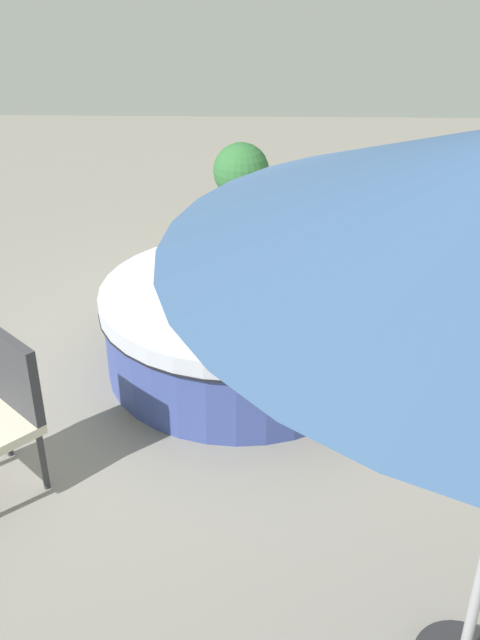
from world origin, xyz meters
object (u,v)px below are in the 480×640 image
throw_pillow_1 (204,318)px  round_bed (240,327)px  planter (241,179)px  throw_pillow_0 (181,252)px

throw_pillow_1 → round_bed: bearing=160.3°
throw_pillow_1 → planter: (-3.49, 0.16, -0.20)m
planter → throw_pillow_0: bearing=-9.6°
throw_pillow_0 → planter: (-2.44, 0.41, -0.21)m
round_bed → throw_pillow_0: size_ratio=4.42×
round_bed → planter: 2.88m
round_bed → planter: (-2.87, -0.06, 0.22)m
throw_pillow_0 → planter: bearing=170.4°
round_bed → throw_pillow_0: throw_pillow_0 is taller
throw_pillow_1 → planter: 3.50m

